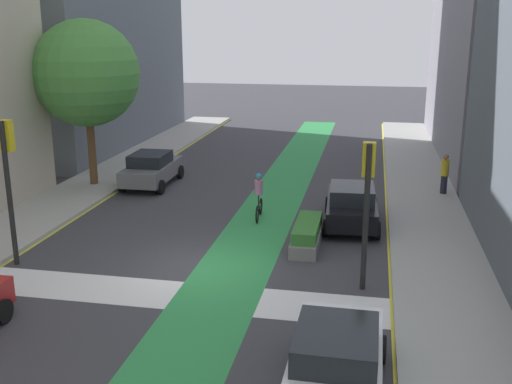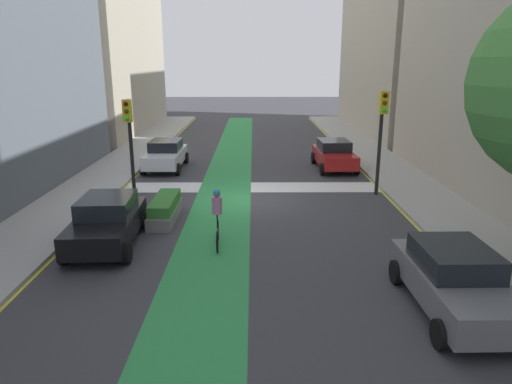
{
  "view_description": "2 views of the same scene",
  "coord_description": "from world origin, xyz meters",
  "px_view_note": "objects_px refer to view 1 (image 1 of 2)",
  "views": [
    {
      "loc": [
        5.2,
        -16.78,
        7.29
      ],
      "look_at": [
        0.86,
        5.61,
        0.97
      ],
      "focal_mm": 42.35,
      "sensor_mm": 36.0,
      "label": 1
    },
    {
      "loc": [
        -0.11,
        19.26,
        5.75
      ],
      "look_at": [
        -0.19,
        4.04,
        1.46
      ],
      "focal_mm": 32.65,
      "sensor_mm": 36.0,
      "label": 2
    }
  ],
  "objects_px": {
    "traffic_signal_near_left": "(8,165)",
    "cyclist_in_lane": "(259,195)",
    "car_white_right_near": "(336,362)",
    "traffic_signal_near_right": "(367,188)",
    "street_tree_near": "(86,73)",
    "pedestrian_sidewalk_right_a": "(445,173)",
    "median_planter": "(307,234)",
    "car_grey_left_far": "(152,169)",
    "car_black_right_far": "(352,205)"
  },
  "relations": [
    {
      "from": "street_tree_near",
      "to": "traffic_signal_near_left",
      "type": "bearing_deg",
      "value": -78.89
    },
    {
      "from": "traffic_signal_near_left",
      "to": "car_black_right_far",
      "type": "height_order",
      "value": "traffic_signal_near_left"
    },
    {
      "from": "traffic_signal_near_left",
      "to": "pedestrian_sidewalk_right_a",
      "type": "xyz_separation_m",
      "value": [
        14.04,
        10.56,
        -2.13
      ]
    },
    {
      "from": "cyclist_in_lane",
      "to": "pedestrian_sidewalk_right_a",
      "type": "distance_m",
      "value": 8.77
    },
    {
      "from": "pedestrian_sidewalk_right_a",
      "to": "median_planter",
      "type": "distance_m",
      "value": 8.98
    },
    {
      "from": "car_black_right_far",
      "to": "traffic_signal_near_left",
      "type": "bearing_deg",
      "value": -150.56
    },
    {
      "from": "traffic_signal_near_left",
      "to": "cyclist_in_lane",
      "type": "relative_size",
      "value": 2.45
    },
    {
      "from": "pedestrian_sidewalk_right_a",
      "to": "median_planter",
      "type": "xyz_separation_m",
      "value": [
        -5.21,
        -7.29,
        -0.64
      ]
    },
    {
      "from": "cyclist_in_lane",
      "to": "street_tree_near",
      "type": "xyz_separation_m",
      "value": [
        -8.48,
        3.42,
        4.24
      ]
    },
    {
      "from": "traffic_signal_near_left",
      "to": "car_black_right_far",
      "type": "relative_size",
      "value": 1.06
    },
    {
      "from": "traffic_signal_near_right",
      "to": "cyclist_in_lane",
      "type": "relative_size",
      "value": 2.28
    },
    {
      "from": "cyclist_in_lane",
      "to": "median_planter",
      "type": "bearing_deg",
      "value": -49.54
    },
    {
      "from": "car_black_right_far",
      "to": "cyclist_in_lane",
      "type": "relative_size",
      "value": 2.31
    },
    {
      "from": "cyclist_in_lane",
      "to": "pedestrian_sidewalk_right_a",
      "type": "relative_size",
      "value": 1.06
    },
    {
      "from": "car_white_right_near",
      "to": "street_tree_near",
      "type": "relative_size",
      "value": 0.57
    },
    {
      "from": "car_black_right_far",
      "to": "car_white_right_near",
      "type": "relative_size",
      "value": 1.02
    },
    {
      "from": "traffic_signal_near_left",
      "to": "car_white_right_near",
      "type": "bearing_deg",
      "value": -27.18
    },
    {
      "from": "traffic_signal_near_right",
      "to": "car_white_right_near",
      "type": "relative_size",
      "value": 1.0
    },
    {
      "from": "cyclist_in_lane",
      "to": "median_planter",
      "type": "distance_m",
      "value": 3.38
    },
    {
      "from": "car_grey_left_far",
      "to": "cyclist_in_lane",
      "type": "xyz_separation_m",
      "value": [
        5.9,
        -4.17,
        0.17
      ]
    },
    {
      "from": "traffic_signal_near_left",
      "to": "pedestrian_sidewalk_right_a",
      "type": "bearing_deg",
      "value": 36.95
    },
    {
      "from": "car_grey_left_far",
      "to": "cyclist_in_lane",
      "type": "height_order",
      "value": "cyclist_in_lane"
    },
    {
      "from": "car_grey_left_far",
      "to": "street_tree_near",
      "type": "distance_m",
      "value": 5.16
    },
    {
      "from": "cyclist_in_lane",
      "to": "traffic_signal_near_left",
      "type": "bearing_deg",
      "value": -138.96
    },
    {
      "from": "car_white_right_near",
      "to": "median_planter",
      "type": "distance_m",
      "value": 8.73
    },
    {
      "from": "median_planter",
      "to": "car_grey_left_far",
      "type": "bearing_deg",
      "value": 140.25
    },
    {
      "from": "car_black_right_far",
      "to": "car_white_right_near",
      "type": "bearing_deg",
      "value": -89.31
    },
    {
      "from": "pedestrian_sidewalk_right_a",
      "to": "car_white_right_near",
      "type": "bearing_deg",
      "value": -103.09
    },
    {
      "from": "traffic_signal_near_left",
      "to": "street_tree_near",
      "type": "distance_m",
      "value": 9.62
    },
    {
      "from": "traffic_signal_near_right",
      "to": "traffic_signal_near_left",
      "type": "relative_size",
      "value": 0.93
    },
    {
      "from": "pedestrian_sidewalk_right_a",
      "to": "median_planter",
      "type": "relative_size",
      "value": 0.59
    },
    {
      "from": "traffic_signal_near_right",
      "to": "car_black_right_far",
      "type": "xyz_separation_m",
      "value": [
        -0.56,
        5.56,
        -2.16
      ]
    },
    {
      "from": "cyclist_in_lane",
      "to": "car_black_right_far",
      "type": "bearing_deg",
      "value": -0.66
    },
    {
      "from": "pedestrian_sidewalk_right_a",
      "to": "cyclist_in_lane",
      "type": "bearing_deg",
      "value": -147.16
    },
    {
      "from": "car_black_right_far",
      "to": "cyclist_in_lane",
      "type": "distance_m",
      "value": 3.55
    },
    {
      "from": "car_grey_left_far",
      "to": "pedestrian_sidewalk_right_a",
      "type": "bearing_deg",
      "value": 2.51
    },
    {
      "from": "traffic_signal_near_right",
      "to": "median_planter",
      "type": "bearing_deg",
      "value": 122.42
    },
    {
      "from": "traffic_signal_near_left",
      "to": "pedestrian_sidewalk_right_a",
      "type": "height_order",
      "value": "traffic_signal_near_left"
    },
    {
      "from": "car_white_right_near",
      "to": "street_tree_near",
      "type": "height_order",
      "value": "street_tree_near"
    },
    {
      "from": "traffic_signal_near_right",
      "to": "cyclist_in_lane",
      "type": "bearing_deg",
      "value": 126.26
    },
    {
      "from": "traffic_signal_near_left",
      "to": "car_black_right_far",
      "type": "bearing_deg",
      "value": 29.44
    },
    {
      "from": "car_white_right_near",
      "to": "traffic_signal_near_right",
      "type": "bearing_deg",
      "value": 85.54
    },
    {
      "from": "cyclist_in_lane",
      "to": "traffic_signal_near_right",
      "type": "bearing_deg",
      "value": -53.74
    },
    {
      "from": "car_white_right_near",
      "to": "cyclist_in_lane",
      "type": "relative_size",
      "value": 2.27
    },
    {
      "from": "car_black_right_far",
      "to": "car_grey_left_far",
      "type": "bearing_deg",
      "value": 155.96
    },
    {
      "from": "car_black_right_far",
      "to": "median_planter",
      "type": "xyz_separation_m",
      "value": [
        -1.38,
        -2.49,
        -0.4
      ]
    },
    {
      "from": "car_white_right_near",
      "to": "pedestrian_sidewalk_right_a",
      "type": "bearing_deg",
      "value": 76.91
    },
    {
      "from": "traffic_signal_near_right",
      "to": "pedestrian_sidewalk_right_a",
      "type": "xyz_separation_m",
      "value": [
        3.26,
        10.35,
        -1.92
      ]
    },
    {
      "from": "car_black_right_far",
      "to": "median_planter",
      "type": "height_order",
      "value": "car_black_right_far"
    },
    {
      "from": "traffic_signal_near_right",
      "to": "cyclist_in_lane",
      "type": "height_order",
      "value": "traffic_signal_near_right"
    }
  ]
}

